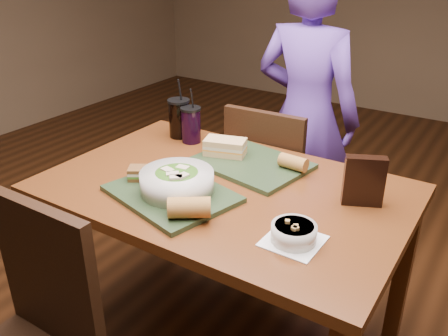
{
  "coord_description": "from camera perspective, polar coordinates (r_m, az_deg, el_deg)",
  "views": [
    {
      "loc": [
        0.83,
        -1.29,
        1.54
      ],
      "look_at": [
        0.0,
        0.0,
        0.82
      ],
      "focal_mm": 38.0,
      "sensor_mm": 36.0,
      "label": 1
    }
  ],
  "objects": [
    {
      "name": "chip_bag",
      "position": [
        1.63,
        16.47,
        -1.51
      ],
      "size": [
        0.14,
        0.09,
        0.17
      ],
      "primitive_type": "cube",
      "rotation": [
        0.0,
        0.0,
        0.44
      ],
      "color": "black",
      "rests_on": "dining_table"
    },
    {
      "name": "sandwich_near",
      "position": [
        1.75,
        -9.83,
        -0.6
      ],
      "size": [
        0.12,
        0.11,
        0.05
      ],
      "color": "#593819",
      "rests_on": "tray_near"
    },
    {
      "name": "cup_cola",
      "position": [
        2.15,
        -5.41,
        6.0
      ],
      "size": [
        0.1,
        0.1,
        0.27
      ],
      "color": "black",
      "rests_on": "dining_table"
    },
    {
      "name": "chair_far",
      "position": [
        2.3,
        5.66,
        -2.01
      ],
      "size": [
        0.4,
        0.4,
        0.89
      ],
      "color": "black",
      "rests_on": "ground"
    },
    {
      "name": "diner",
      "position": [
        2.43,
        9.81,
        6.05
      ],
      "size": [
        0.56,
        0.38,
        1.51
      ],
      "primitive_type": "imported",
      "rotation": [
        0.0,
        0.0,
        3.12
      ],
      "color": "#5D389C",
      "rests_on": "ground"
    },
    {
      "name": "tray_near",
      "position": [
        1.66,
        -6.33,
        -3.1
      ],
      "size": [
        0.49,
        0.41,
        0.02
      ],
      "primitive_type": "cube",
      "rotation": [
        0.0,
        0.0,
        -0.25
      ],
      "color": "#24361D",
      "rests_on": "dining_table"
    },
    {
      "name": "sandwich_far",
      "position": [
        1.92,
        0.14,
        2.57
      ],
      "size": [
        0.18,
        0.13,
        0.07
      ],
      "color": "tan",
      "rests_on": "tray_far"
    },
    {
      "name": "cup_berry",
      "position": [
        2.09,
        -3.99,
        5.23
      ],
      "size": [
        0.09,
        0.09,
        0.24
      ],
      "color": "black",
      "rests_on": "dining_table"
    },
    {
      "name": "baguette_far",
      "position": [
        1.82,
        8.32,
        0.66
      ],
      "size": [
        0.11,
        0.06,
        0.05
      ],
      "primitive_type": "cylinder",
      "rotation": [
        0.0,
        1.57,
        -0.07
      ],
      "color": "#AD7533",
      "rests_on": "tray_far"
    },
    {
      "name": "dining_table",
      "position": [
        1.77,
        -0.0,
        -4.71
      ],
      "size": [
        1.3,
        0.85,
        0.75
      ],
      "color": "#5A2D12",
      "rests_on": "ground"
    },
    {
      "name": "salad_bowl",
      "position": [
        1.63,
        -5.68,
        -1.49
      ],
      "size": [
        0.25,
        0.25,
        0.08
      ],
      "color": "silver",
      "rests_on": "tray_near"
    },
    {
      "name": "baguette_near",
      "position": [
        1.48,
        -4.2,
        -4.76
      ],
      "size": [
        0.15,
        0.13,
        0.07
      ],
      "primitive_type": "cylinder",
      "rotation": [
        0.0,
        1.57,
        0.61
      ],
      "color": "#AD7533",
      "rests_on": "tray_near"
    },
    {
      "name": "soup_bowl",
      "position": [
        1.41,
        8.4,
        -7.73
      ],
      "size": [
        0.17,
        0.17,
        0.07
      ],
      "color": "white",
      "rests_on": "dining_table"
    },
    {
      "name": "tray_far",
      "position": [
        1.88,
        3.27,
        0.54
      ],
      "size": [
        0.47,
        0.39,
        0.02
      ],
      "primitive_type": "cube",
      "rotation": [
        0.0,
        0.0,
        -0.17
      ],
      "color": "#24361D",
      "rests_on": "dining_table"
    }
  ]
}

